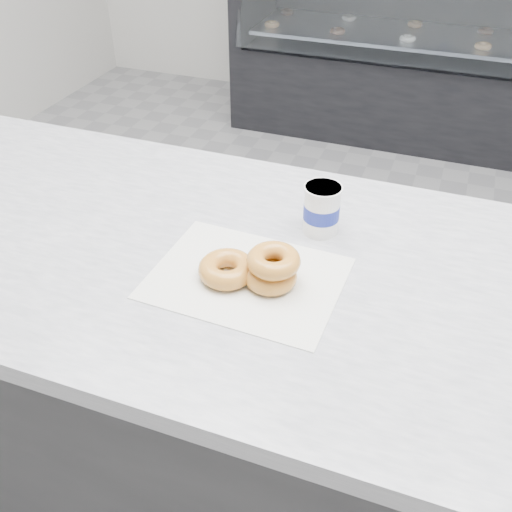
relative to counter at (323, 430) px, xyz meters
The scene contains 7 objects.
ground 0.75m from the counter, 90.00° to the left, with size 5.00×5.00×0.00m, color gray.
counter is the anchor object (origin of this frame).
display_case 2.72m from the counter, 90.00° to the left, with size 2.40×0.74×1.25m.
wax_paper 0.48m from the counter, 160.88° to the right, with size 0.34×0.26×0.00m, color silver.
donut_single 0.51m from the counter, 161.18° to the right, with size 0.10×0.10×0.04m, color #D18539.
donut_stack 0.50m from the counter, 154.50° to the right, with size 0.12×0.12×0.07m.
coffee_cup 0.52m from the counter, 119.21° to the left, with size 0.08×0.08×0.10m.
Camera 1 is at (0.13, -1.40, 1.56)m, focal length 40.00 mm.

